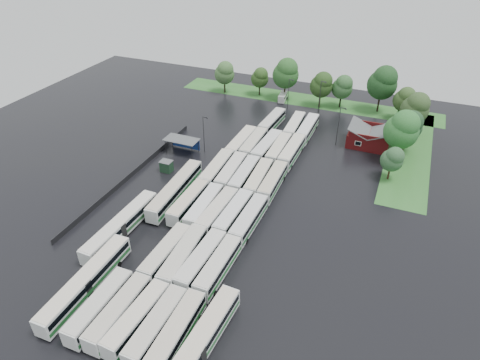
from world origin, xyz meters
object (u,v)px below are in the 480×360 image
at_px(artic_bus_east, 198,347).
at_px(minibus, 283,97).
at_px(brick_building, 369,138).
at_px(artic_bus_west_a, 86,282).

relative_size(artic_bus_east, minibus, 3.62).
distance_m(brick_building, artic_bus_east, 70.48).
distance_m(brick_building, artic_bus_west_a, 73.77).
bearing_deg(brick_building, minibus, 146.48).
height_order(artic_bus_east, minibus, artic_bus_east).
bearing_deg(artic_bus_west_a, brick_building, 62.50).
relative_size(artic_bus_west_a, artic_bus_east, 0.99).
bearing_deg(brick_building, artic_bus_east, -99.75).
bearing_deg(minibus, artic_bus_west_a, -99.80).
relative_size(brick_building, artic_bus_west_a, 0.51).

